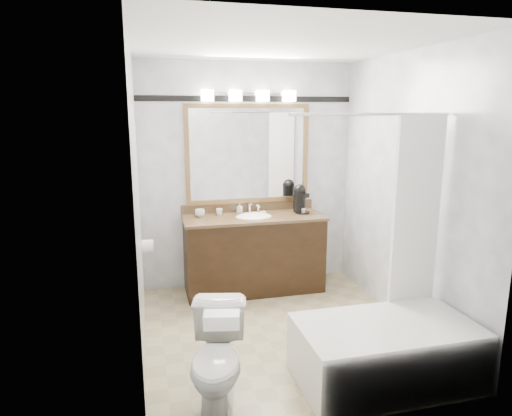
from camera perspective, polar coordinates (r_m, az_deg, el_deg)
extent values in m
cube|color=tan|center=(4.33, 3.04, -15.16)|extent=(2.40, 2.60, 0.01)
cube|color=white|center=(3.88, 3.47, 19.89)|extent=(2.40, 2.60, 0.01)
cube|color=white|center=(5.16, -1.05, 4.01)|extent=(2.40, 0.01, 2.50)
cube|color=white|center=(2.73, 11.36, -3.61)|extent=(2.40, 0.01, 2.50)
cube|color=white|center=(3.75, -14.65, 0.51)|extent=(0.01, 2.60, 2.50)
cube|color=white|center=(4.42, 18.34, 2.02)|extent=(0.01, 2.60, 2.50)
cube|color=black|center=(5.08, -0.27, -5.88)|extent=(1.50, 0.55, 0.82)
cube|color=brown|center=(4.96, -0.28, -1.20)|extent=(1.53, 0.58, 0.03)
cube|color=brown|center=(5.20, -0.98, 0.16)|extent=(1.53, 0.03, 0.10)
ellipsoid|color=white|center=(4.96, -0.28, -1.37)|extent=(0.44, 0.34, 0.14)
cube|color=olive|center=(5.09, -1.02, 12.65)|extent=(1.40, 0.04, 0.05)
cube|color=olive|center=(5.18, -0.98, 0.96)|extent=(1.40, 0.04, 0.05)
cube|color=olive|center=(5.00, -8.60, 6.50)|extent=(0.05, 0.04, 1.00)
cube|color=olive|center=(5.30, 6.18, 6.88)|extent=(0.05, 0.04, 1.00)
cube|color=white|center=(5.11, -1.01, 6.75)|extent=(1.30, 0.01, 1.00)
cube|color=silver|center=(5.08, -1.00, 14.06)|extent=(0.90, 0.05, 0.03)
cube|color=white|center=(4.95, -6.10, 13.81)|extent=(0.12, 0.12, 0.12)
cube|color=white|center=(5.00, -2.59, 13.85)|extent=(0.12, 0.12, 0.12)
cube|color=white|center=(5.06, 0.84, 13.84)|extent=(0.12, 0.12, 0.12)
cube|color=white|center=(5.15, 4.16, 13.78)|extent=(0.12, 0.12, 0.12)
cube|color=black|center=(5.10, -1.06, 13.49)|extent=(2.40, 0.01, 0.06)
cube|color=white|center=(3.67, 15.84, -16.92)|extent=(1.30, 0.72, 0.45)
cylinder|color=silver|center=(3.55, 14.39, 11.29)|extent=(1.30, 0.02, 0.02)
cube|color=white|center=(3.85, 19.38, -0.64)|extent=(0.40, 0.04, 1.55)
cylinder|color=white|center=(4.52, -13.41, -4.63)|extent=(0.11, 0.12, 0.12)
imported|color=white|center=(3.23, -4.84, -18.39)|extent=(0.52, 0.74, 0.68)
cube|color=white|center=(2.88, -4.32, -13.76)|extent=(0.24, 0.16, 0.09)
cylinder|color=black|center=(5.13, 5.80, -0.54)|extent=(0.17, 0.17, 0.02)
cylinder|color=black|center=(5.15, 5.44, 0.87)|extent=(0.14, 0.14, 0.24)
sphere|color=black|center=(5.12, 5.47, 2.17)|extent=(0.14, 0.14, 0.14)
cube|color=black|center=(5.08, 5.98, 1.59)|extent=(0.12, 0.12, 0.05)
cylinder|color=silver|center=(5.11, 5.94, -0.28)|extent=(0.06, 0.06, 0.06)
imported|color=white|center=(4.96, -7.02, -0.63)|extent=(0.11, 0.11, 0.08)
imported|color=white|center=(5.03, -4.61, -0.49)|extent=(0.10, 0.10, 0.07)
imported|color=white|center=(5.13, -2.08, 0.02)|extent=(0.06, 0.06, 0.11)
cube|color=beige|center=(5.10, 0.88, -0.53)|extent=(0.08, 0.07, 0.02)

